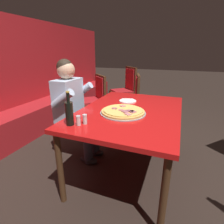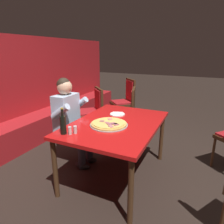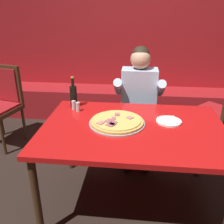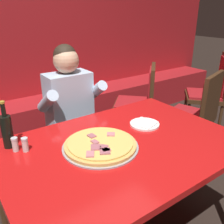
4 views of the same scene
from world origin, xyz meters
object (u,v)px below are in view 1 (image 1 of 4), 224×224
(beer_bottle, at_px, (69,113))
(dining_chair_near_right, at_px, (130,97))
(shaker_red_pepper_flakes, at_px, (78,121))
(plate_white_paper, at_px, (128,101))
(dining_chair_far_left, at_px, (126,87))
(diner_seated_blue_shirt, at_px, (75,106))
(shaker_black_pepper, at_px, (85,120))
(dining_chair_far_right, at_px, (94,97))
(main_dining_table, at_px, (130,116))
(pizza, at_px, (123,111))

(beer_bottle, relative_size, dining_chair_near_right, 0.30)
(shaker_red_pepper_flakes, bearing_deg, plate_white_paper, -11.96)
(beer_bottle, height_order, dining_chair_far_left, beer_bottle)
(diner_seated_blue_shirt, bearing_deg, shaker_red_pepper_flakes, -144.43)
(shaker_red_pepper_flakes, height_order, diner_seated_blue_shirt, diner_seated_blue_shirt)
(shaker_black_pepper, height_order, dining_chair_far_right, dining_chair_far_right)
(main_dining_table, bearing_deg, dining_chair_far_left, 18.40)
(beer_bottle, bearing_deg, shaker_red_pepper_flakes, -77.33)
(pizza, xyz_separation_m, dining_chair_far_right, (1.12, 0.89, -0.21))
(main_dining_table, distance_m, dining_chair_far_left, 2.00)
(dining_chair_near_right, bearing_deg, beer_bottle, 178.70)
(beer_bottle, xyz_separation_m, shaker_black_pepper, (0.06, -0.11, -0.07))
(shaker_red_pepper_flakes, height_order, shaker_black_pepper, same)
(shaker_red_pepper_flakes, xyz_separation_m, diner_seated_blue_shirt, (0.60, 0.43, -0.10))
(plate_white_paper, height_order, diner_seated_blue_shirt, diner_seated_blue_shirt)
(pizza, height_order, diner_seated_blue_shirt, diner_seated_blue_shirt)
(pizza, distance_m, beer_bottle, 0.56)
(pizza, xyz_separation_m, plate_white_paper, (0.43, 0.08, -0.01))
(diner_seated_blue_shirt, height_order, dining_chair_near_right, diner_seated_blue_shirt)
(plate_white_paper, distance_m, shaker_red_pepper_flakes, 0.87)
(main_dining_table, relative_size, shaker_black_pepper, 17.06)
(shaker_red_pepper_flakes, distance_m, diner_seated_blue_shirt, 0.74)
(shaker_black_pepper, bearing_deg, dining_chair_far_left, 8.72)
(dining_chair_near_right, bearing_deg, dining_chair_far_left, 23.59)
(main_dining_table, bearing_deg, plate_white_paper, 21.86)
(diner_seated_blue_shirt, relative_size, dining_chair_far_left, 1.23)
(beer_bottle, bearing_deg, shaker_black_pepper, -59.70)
(shaker_red_pepper_flakes, distance_m, dining_chair_far_left, 2.49)
(pizza, bearing_deg, beer_bottle, 143.23)
(dining_chair_far_left, bearing_deg, dining_chair_far_right, 161.63)
(pizza, distance_m, shaker_black_pepper, 0.44)
(pizza, bearing_deg, diner_seated_blue_shirt, 75.71)
(dining_chair_near_right, bearing_deg, shaker_black_pepper, -177.73)
(diner_seated_blue_shirt, bearing_deg, plate_white_paper, -67.50)
(main_dining_table, bearing_deg, shaker_black_pepper, 152.88)
(diner_seated_blue_shirt, distance_m, dining_chair_far_right, 0.98)
(shaker_black_pepper, relative_size, dining_chair_near_right, 0.09)
(pizza, bearing_deg, shaker_black_pepper, 149.67)
(dining_chair_far_right, bearing_deg, diner_seated_blue_shirt, -167.56)
(shaker_red_pepper_flakes, height_order, dining_chair_far_left, dining_chair_far_left)
(dining_chair_far_left, bearing_deg, shaker_red_pepper_flakes, -172.26)
(main_dining_table, xyz_separation_m, pizza, (-0.13, 0.04, 0.09))
(diner_seated_blue_shirt, height_order, dining_chair_far_right, diner_seated_blue_shirt)
(main_dining_table, bearing_deg, beer_bottle, 147.19)
(pizza, xyz_separation_m, beer_bottle, (-0.44, 0.33, 0.09))
(dining_chair_far_left, bearing_deg, main_dining_table, -161.60)
(pizza, distance_m, dining_chair_near_right, 1.39)
(dining_chair_far_right, bearing_deg, shaker_red_pepper_flakes, -157.60)
(shaker_red_pepper_flakes, bearing_deg, beer_bottle, 102.67)
(main_dining_table, bearing_deg, dining_chair_far_right, 43.45)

